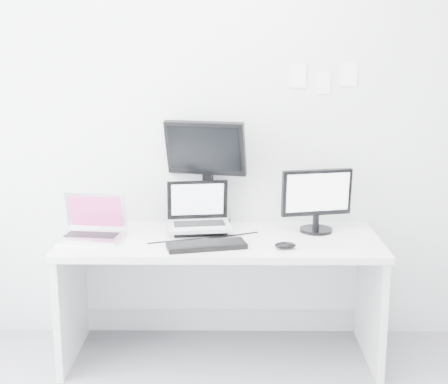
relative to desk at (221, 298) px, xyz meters
The scene contains 12 objects.
back_wall 1.05m from the desk, 90.00° to the left, with size 3.60×3.60×0.00m, color silver.
desk is the anchor object (origin of this frame).
macbook 0.88m from the desk, behind, with size 0.35×0.26×0.26m, color silver.
speaker 0.59m from the desk, 135.09° to the left, with size 0.08×0.08×0.17m, color black.
dell_laptop 0.54m from the desk, 140.26° to the left, with size 0.36×0.28×0.30m, color silver.
rear_monitor 0.75m from the desk, 107.81° to the left, with size 0.48×0.17×0.65m, color black.
samsung_monitor 0.80m from the desk, 13.22° to the left, with size 0.42×0.19×0.38m, color black.
keyboard 0.43m from the desk, 110.85° to the right, with size 0.42×0.15×0.03m, color black.
mouse 0.56m from the desk, 29.66° to the right, with size 0.12×0.07×0.04m, color black.
wall_note_0 1.38m from the desk, 37.40° to the left, with size 0.10×0.00×0.14m, color white.
wall_note_1 1.40m from the desk, 29.83° to the left, with size 0.09×0.00×0.13m, color white.
wall_note_2 1.51m from the desk, 24.64° to the left, with size 0.10×0.00×0.14m, color white.
Camera 1 is at (0.05, -2.19, 1.76)m, focal length 50.73 mm.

